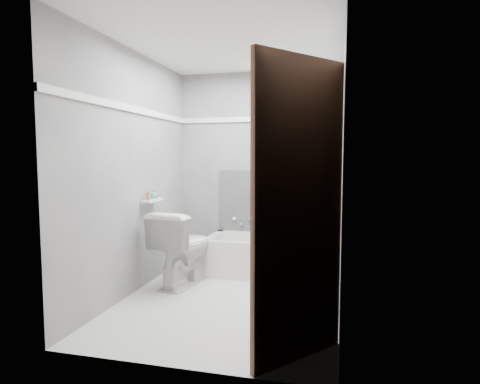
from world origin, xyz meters
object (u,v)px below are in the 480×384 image
(bathtub, at_px, (271,256))
(soap_bottle_a, at_px, (148,195))
(office_chair, at_px, (301,223))
(toilet, at_px, (183,248))
(soap_bottle_b, at_px, (154,194))
(door, at_px, (339,220))

(bathtub, height_order, soap_bottle_a, soap_bottle_a)
(bathtub, xyz_separation_m, office_chair, (0.34, 0.05, 0.39))
(bathtub, xyz_separation_m, soap_bottle_a, (-1.17, -0.75, 0.76))
(office_chair, height_order, soap_bottle_a, office_chair)
(toilet, height_order, soap_bottle_b, soap_bottle_b)
(toilet, relative_size, soap_bottle_a, 8.05)
(bathtub, relative_size, soap_bottle_a, 15.14)
(bathtub, relative_size, toilet, 1.88)
(office_chair, relative_size, toilet, 1.20)
(office_chair, distance_m, door, 2.33)
(office_chair, bearing_deg, door, -52.32)
(bathtub, height_order, door, door)
(toilet, relative_size, soap_bottle_b, 7.74)
(toilet, distance_m, soap_bottle_a, 0.67)
(office_chair, distance_m, soap_bottle_b, 1.68)
(office_chair, distance_m, toilet, 1.37)
(bathtub, bearing_deg, soap_bottle_a, -147.32)
(soap_bottle_a, distance_m, soap_bottle_b, 0.14)
(soap_bottle_a, bearing_deg, door, -37.24)
(soap_bottle_b, bearing_deg, office_chair, 23.66)
(toilet, xyz_separation_m, soap_bottle_a, (-0.32, -0.15, 0.57))
(office_chair, bearing_deg, toilet, -123.95)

